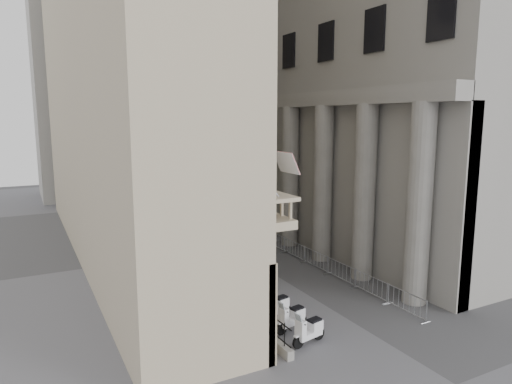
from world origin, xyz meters
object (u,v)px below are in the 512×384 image
Objects in this scene: scooter_0 at (309,344)px; street_lamp at (155,175)px; security_tent at (157,198)px; pedestrian_a at (220,221)px; pedestrian_b at (180,201)px; info_kiosk at (164,236)px.

scooter_0 is 0.20× the size of street_lamp.
security_tent is 2.68m from street_lamp.
scooter_0 is 0.95× the size of pedestrian_a.
scooter_0 is at bearing -107.30° from street_lamp.
street_lamp is at bearing 90.72° from pedestrian_b.
street_lamp is 6.73m from pedestrian_a.
street_lamp is 8.90m from pedestrian_b.
info_kiosk is (-1.29, 16.60, 0.86)m from scooter_0.
street_lamp is 4.64× the size of pedestrian_b.
street_lamp reaches higher than security_tent.
info_kiosk is 6.41m from pedestrian_a.
info_kiosk is at bearing -118.42° from street_lamp.
info_kiosk is at bearing 100.07° from pedestrian_b.
info_kiosk reaches higher than pedestrian_b.
pedestrian_b reaches higher than pedestrian_a.
security_tent is 2.52× the size of info_kiosk.
street_lamp is (0.51, 2.10, 1.59)m from security_tent.
info_kiosk is at bearing -99.81° from security_tent.
info_kiosk reaches higher than pedestrian_a.
pedestrian_a reaches higher than scooter_0.
street_lamp reaches higher than pedestrian_a.
pedestrian_b is at bearing 61.89° from security_tent.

